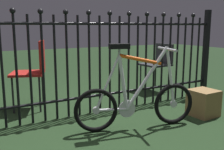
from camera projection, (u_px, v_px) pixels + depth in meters
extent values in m
plane|color=#1C3119|center=(106.00, 134.00, 2.66)|extent=(20.00, 20.00, 0.00)
cylinder|color=black|center=(2.00, 73.00, 2.71)|extent=(0.03, 0.03, 1.18)
cylinder|color=black|center=(17.00, 72.00, 2.77)|extent=(0.03, 0.03, 1.18)
sphere|color=black|center=(13.00, 11.00, 2.66)|extent=(0.06, 0.06, 0.06)
cylinder|color=black|center=(30.00, 71.00, 2.84)|extent=(0.03, 0.03, 1.18)
cylinder|color=black|center=(43.00, 70.00, 2.91)|extent=(0.03, 0.03, 1.18)
sphere|color=black|center=(40.00, 11.00, 2.79)|extent=(0.06, 0.06, 0.06)
cylinder|color=black|center=(55.00, 69.00, 2.97)|extent=(0.03, 0.03, 1.18)
cylinder|color=black|center=(67.00, 68.00, 3.04)|extent=(0.03, 0.03, 1.18)
sphere|color=black|center=(66.00, 12.00, 2.93)|extent=(0.06, 0.06, 0.06)
cylinder|color=black|center=(79.00, 67.00, 3.11)|extent=(0.03, 0.03, 1.18)
cylinder|color=black|center=(89.00, 66.00, 3.18)|extent=(0.03, 0.03, 1.18)
sphere|color=black|center=(89.00, 13.00, 3.06)|extent=(0.06, 0.06, 0.06)
cylinder|color=black|center=(100.00, 65.00, 3.24)|extent=(0.03, 0.03, 1.18)
cylinder|color=black|center=(110.00, 64.00, 3.31)|extent=(0.03, 0.03, 1.18)
sphere|color=black|center=(110.00, 13.00, 3.20)|extent=(0.06, 0.06, 0.06)
cylinder|color=black|center=(119.00, 63.00, 3.38)|extent=(0.03, 0.03, 1.18)
cylinder|color=black|center=(129.00, 63.00, 3.45)|extent=(0.03, 0.03, 1.18)
sphere|color=black|center=(129.00, 14.00, 3.33)|extent=(0.06, 0.06, 0.06)
cylinder|color=black|center=(137.00, 62.00, 3.51)|extent=(0.03, 0.03, 1.18)
cylinder|color=black|center=(146.00, 61.00, 3.58)|extent=(0.03, 0.03, 1.18)
sphere|color=black|center=(147.00, 14.00, 3.47)|extent=(0.06, 0.06, 0.06)
cylinder|color=black|center=(154.00, 61.00, 3.65)|extent=(0.03, 0.03, 1.18)
cylinder|color=black|center=(162.00, 60.00, 3.71)|extent=(0.03, 0.03, 1.18)
sphere|color=black|center=(164.00, 15.00, 3.60)|extent=(0.06, 0.06, 0.06)
cylinder|color=black|center=(170.00, 59.00, 3.78)|extent=(0.03, 0.03, 1.18)
cylinder|color=black|center=(177.00, 59.00, 3.85)|extent=(0.03, 0.03, 1.18)
sphere|color=black|center=(179.00, 15.00, 3.74)|extent=(0.06, 0.06, 0.06)
cylinder|color=black|center=(184.00, 58.00, 3.92)|extent=(0.03, 0.03, 1.18)
cylinder|color=black|center=(191.00, 58.00, 3.98)|extent=(0.03, 0.03, 1.18)
sphere|color=black|center=(193.00, 15.00, 3.87)|extent=(0.06, 0.06, 0.06)
cylinder|color=black|center=(198.00, 57.00, 4.05)|extent=(0.03, 0.03, 1.18)
cylinder|color=black|center=(81.00, 98.00, 3.19)|extent=(4.21, 0.03, 0.03)
cylinder|color=black|center=(79.00, 24.00, 3.03)|extent=(4.21, 0.03, 0.03)
cube|color=black|center=(206.00, 53.00, 4.12)|extent=(0.07, 0.07, 1.30)
torus|color=black|center=(96.00, 110.00, 2.67)|extent=(0.45, 0.15, 0.45)
cylinder|color=silver|center=(96.00, 110.00, 2.67)|extent=(0.08, 0.05, 0.07)
torus|color=black|center=(174.00, 104.00, 2.89)|extent=(0.45, 0.15, 0.45)
cylinder|color=silver|center=(174.00, 104.00, 2.89)|extent=(0.08, 0.05, 0.07)
cylinder|color=silver|center=(147.00, 78.00, 2.75)|extent=(0.46, 0.15, 0.65)
cylinder|color=#EA5914|center=(140.00, 60.00, 2.70)|extent=(0.45, 0.15, 0.14)
cylinder|color=silver|center=(123.00, 83.00, 2.69)|extent=(0.13, 0.06, 0.57)
cylinder|color=silver|center=(112.00, 110.00, 2.71)|extent=(0.33, 0.11, 0.04)
cylinder|color=silver|center=(108.00, 83.00, 2.65)|extent=(0.26, 0.09, 0.56)
cylinder|color=silver|center=(170.00, 76.00, 2.82)|extent=(0.14, 0.06, 0.63)
cylinder|color=silver|center=(167.00, 48.00, 2.75)|extent=(0.03, 0.03, 0.02)
cylinder|color=silver|center=(167.00, 49.00, 2.75)|extent=(0.12, 0.39, 0.03)
cylinder|color=silver|center=(119.00, 52.00, 2.62)|extent=(0.03, 0.03, 0.07)
cube|color=black|center=(119.00, 46.00, 2.61)|extent=(0.22, 0.14, 0.05)
cylinder|color=silver|center=(127.00, 109.00, 2.75)|extent=(0.18, 0.06, 0.18)
cylinder|color=black|center=(13.00, 95.00, 3.24)|extent=(0.02, 0.02, 0.45)
cylinder|color=black|center=(18.00, 89.00, 3.56)|extent=(0.02, 0.02, 0.45)
cylinder|color=black|center=(40.00, 94.00, 3.29)|extent=(0.02, 0.02, 0.45)
cylinder|color=black|center=(43.00, 88.00, 3.60)|extent=(0.02, 0.02, 0.45)
cube|color=#A51E19|center=(28.00, 73.00, 3.38)|extent=(0.52, 0.52, 0.03)
cube|color=#A51E19|center=(42.00, 56.00, 3.36)|extent=(0.17, 0.37, 0.39)
cylinder|color=black|center=(154.00, 81.00, 4.17)|extent=(0.02, 0.02, 0.42)
cylinder|color=black|center=(141.00, 78.00, 4.44)|extent=(0.02, 0.02, 0.42)
cylinder|color=black|center=(169.00, 79.00, 4.35)|extent=(0.02, 0.02, 0.42)
cylinder|color=black|center=(155.00, 76.00, 4.62)|extent=(0.02, 0.02, 0.42)
cube|color=#2D2D33|center=(155.00, 65.00, 4.35)|extent=(0.44, 0.44, 0.03)
cube|color=#2D2D33|center=(164.00, 53.00, 4.43)|extent=(0.05, 0.39, 0.32)
cube|color=olive|center=(203.00, 103.00, 3.18)|extent=(0.31, 0.31, 0.31)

